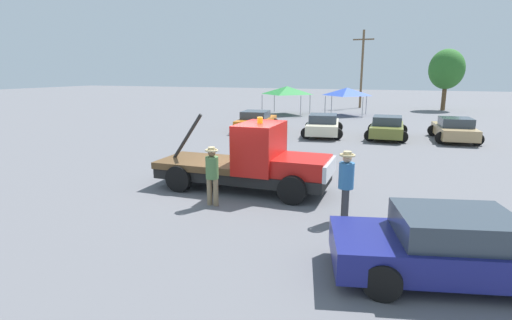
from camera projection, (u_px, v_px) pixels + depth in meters
ground_plane at (242, 189)px, 13.56m from camera, size 160.00×160.00×0.00m
tow_truck at (252, 162)px, 13.23m from camera, size 5.90×2.25×2.51m
foreground_car at (463, 248)px, 7.54m from camera, size 5.29×3.06×1.34m
person_near_truck at (346, 180)px, 10.52m from camera, size 0.42×0.42×1.88m
person_at_hood at (212, 171)px, 11.70m from camera, size 0.39×0.39×1.77m
parked_car_orange at (256, 121)px, 26.87m from camera, size 2.75×4.75×1.34m
parked_car_cream at (323, 125)px, 24.79m from camera, size 2.89×4.76×1.34m
parked_car_olive at (387, 127)px, 23.74m from camera, size 2.45×4.34×1.34m
parked_car_tan at (454, 129)px, 22.94m from camera, size 2.72×4.48×1.34m
canopy_tent_green at (287, 90)px, 36.59m from camera, size 3.63×3.63×2.59m
canopy_tent_blue at (347, 92)px, 35.88m from camera, size 3.30×3.30×2.49m
tree_left at (447, 69)px, 40.17m from camera, size 3.44×3.44×6.14m
utility_pole at (362, 67)px, 42.92m from camera, size 2.20×0.24×8.22m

